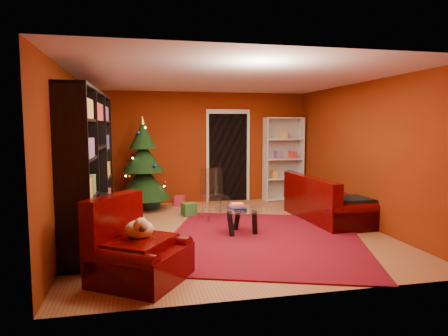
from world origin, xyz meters
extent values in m
cube|color=#935833|center=(0.00, 0.00, -0.03)|extent=(5.00, 5.50, 0.05)
cube|color=silver|center=(0.00, 0.00, 2.62)|extent=(5.00, 5.50, 0.05)
cube|color=maroon|center=(0.00, 2.77, 1.30)|extent=(5.00, 0.05, 2.60)
cube|color=maroon|center=(-2.52, 0.00, 1.30)|extent=(0.05, 5.50, 2.60)
cube|color=maroon|center=(2.52, 0.00, 1.30)|extent=(0.05, 5.50, 2.60)
cube|color=maroon|center=(0.43, -0.67, 0.01)|extent=(4.01, 4.32, 0.02)
cube|color=#1E657D|center=(-1.25, 2.22, 0.16)|extent=(0.39, 0.39, 0.32)
cube|color=#276325|center=(-0.53, 1.30, 0.13)|extent=(0.32, 0.32, 0.26)
cube|color=#A81D38|center=(-0.61, 2.36, 0.12)|extent=(0.28, 0.28, 0.23)
camera|label=1|loc=(-1.51, -6.60, 1.80)|focal=32.00mm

